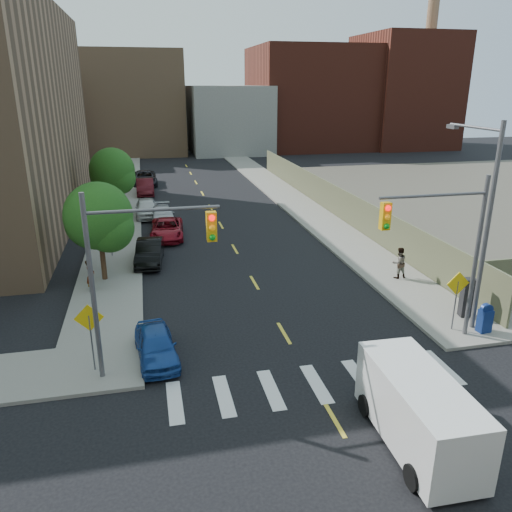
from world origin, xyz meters
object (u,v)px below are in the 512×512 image
mailbox (485,318)px  pedestrian_west (91,276)px  parked_car_grey (145,178)px  parked_car_maroon (145,187)px  parked_car_red (167,229)px  parked_car_silver (163,215)px  cargo_van (416,407)px  parked_car_blue (156,345)px  payphone (467,297)px  parked_car_black (150,252)px  pedestrian_east (399,263)px  parked_car_white (147,208)px

mailbox → pedestrian_west: pedestrian_west is taller
parked_car_grey → mailbox: parked_car_grey is taller
parked_car_maroon → pedestrian_west: 24.48m
parked_car_red → parked_car_maroon: bearing=98.9°
parked_car_silver → cargo_van: (6.28, -27.30, 0.55)m
parked_car_red → mailbox: 21.56m
parked_car_maroon → parked_car_blue: bearing=-90.0°
parked_car_red → cargo_van: 23.81m
parked_car_blue → parked_car_grey: (0.00, 36.74, 0.12)m
parked_car_maroon → payphone: bearing=-65.7°
parked_car_black → payphone: size_ratio=2.33×
parked_car_black → pedestrian_east: pedestrian_east is taller
parked_car_grey → cargo_van: cargo_van is taller
parked_car_red → parked_car_grey: size_ratio=0.89×
parked_car_grey → cargo_van: (7.46, -43.24, 0.43)m
parked_car_grey → payphone: (14.06, -36.19, 0.32)m
cargo_van → mailbox: 8.48m
parked_car_grey → pedestrian_west: size_ratio=3.17×
parked_car_black → parked_car_silver: bearing=88.3°
parked_car_red → parked_car_grey: parked_car_grey is taller
parked_car_white → mailbox: size_ratio=3.37×
cargo_van → payphone: size_ratio=2.69×
parked_car_grey → mailbox: size_ratio=4.14×
parked_car_blue → pedestrian_west: pedestrian_west is taller
parked_car_blue → parked_car_silver: (1.18, 20.80, -0.00)m
parked_car_black → parked_car_grey: 25.26m
parked_car_maroon → mailbox: 35.50m
parked_car_blue → cargo_van: cargo_van is taller
pedestrian_east → parked_car_maroon: bearing=-66.6°
parked_car_maroon → cargo_van: bearing=-79.0°
parked_car_blue → payphone: bearing=-3.3°
parked_car_black → parked_car_maroon: size_ratio=0.92×
parked_car_black → parked_car_silver: parked_car_black is taller
cargo_van → payphone: 9.66m
parked_car_maroon → mailbox: parked_car_maroon is taller
parked_car_silver → pedestrian_east: (12.15, -15.18, 0.39)m
parked_car_blue → parked_car_grey: bearing=84.4°
parked_car_maroon → pedestrian_east: (13.33, -26.05, 0.26)m
cargo_van → parked_car_maroon: bearing=102.5°
parked_car_white → parked_car_maroon: bearing=90.0°
parked_car_white → pedestrian_east: size_ratio=2.52×
parked_car_silver → parked_car_maroon: bearing=94.4°
parked_car_black → parked_car_white: 11.37m
payphone → parked_car_grey: bearing=121.0°
parked_car_black → pedestrian_west: bearing=-121.0°
pedestrian_east → parked_car_blue: bearing=19.1°
payphone → parked_car_maroon: bearing=124.0°
cargo_van → payphone: bearing=48.4°
parked_car_maroon → parked_car_grey: size_ratio=0.86×
parked_car_white → parked_car_maroon: 8.82m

